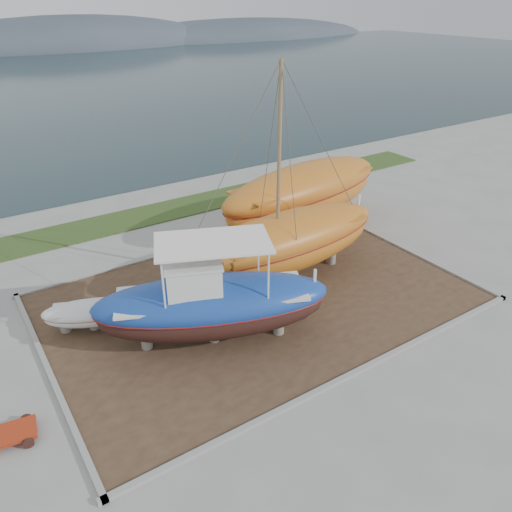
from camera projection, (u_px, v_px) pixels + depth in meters
ground at (315, 345)px, 19.52m from camera, size 140.00×140.00×0.00m
dirt_patch at (259, 298)px, 22.45m from camera, size 18.00×12.00×0.06m
curb_frame at (259, 297)px, 22.43m from camera, size 18.60×12.60×0.15m
grass_strip at (156, 213)px, 30.91m from camera, size 44.00×3.00×0.08m
sea at (2, 87)px, 71.04m from camera, size 260.00×100.00×0.04m
blue_caique at (212, 293)px, 18.70m from camera, size 9.39×6.12×4.33m
white_dinghy at (93, 316)px, 20.15m from camera, size 4.18×2.87×1.18m
orange_sailboat at (288, 181)px, 21.42m from camera, size 10.31×3.30×9.94m
orange_bare_hull at (303, 199)px, 27.95m from camera, size 11.68×4.95×3.71m
red_trailer at (10, 436)px, 15.33m from camera, size 2.47×1.49×0.33m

